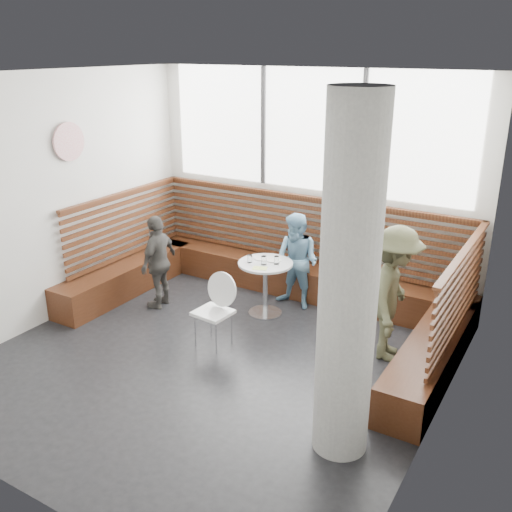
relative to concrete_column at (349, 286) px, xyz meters
The scene contains 15 objects.
room 1.95m from the concrete_column, 161.90° to the left, with size 5.00×5.00×3.20m.
booth 3.24m from the concrete_column, 127.94° to the left, with size 5.00×2.50×1.44m.
concrete_column is the anchor object (origin of this frame).
wall_art 4.48m from the concrete_column, 166.94° to the left, with size 0.50×0.50×0.03m, color white.
cafe_table 3.01m from the concrete_column, 134.02° to the left, with size 0.73×0.73×0.75m.
cafe_chair 2.53m from the concrete_column, 153.96° to the left, with size 0.43×0.42×0.90m.
adult_man 1.97m from the concrete_column, 94.11° to the left, with size 1.04×0.60×1.61m, color #4E5035.
child_back 3.13m from the concrete_column, 124.73° to the left, with size 0.65×0.51×1.34m, color #70A1C2.
child_left 3.80m from the concrete_column, 155.89° to the left, with size 0.77×0.32×1.32m, color #484541.
plate_near 3.08m from the concrete_column, 134.43° to the left, with size 0.20×0.20×0.01m, color white.
plate_far 2.98m from the concrete_column, 131.48° to the left, with size 0.20×0.20×0.01m, color white.
glass_left 2.98m from the concrete_column, 138.07° to the left, with size 0.07×0.07×0.11m, color white.
glass_mid 2.86m from the concrete_column, 134.85° to the left, with size 0.07×0.07×0.12m, color white.
glass_right 2.84m from the concrete_column, 131.35° to the left, with size 0.07×0.07×0.11m, color white.
menu_card 2.76m from the concrete_column, 136.72° to the left, with size 0.19×0.13×0.00m, color #A5C64C.
Camera 1 is at (3.41, -4.72, 3.47)m, focal length 40.00 mm.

